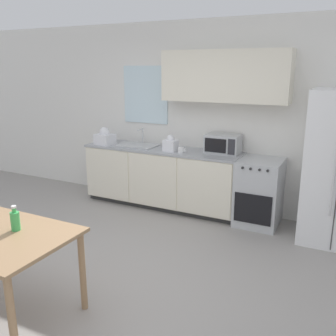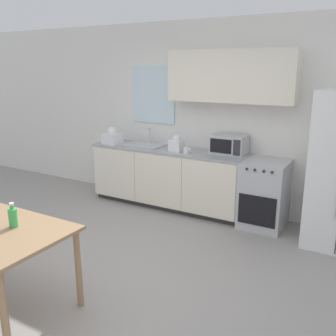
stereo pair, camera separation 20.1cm
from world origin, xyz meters
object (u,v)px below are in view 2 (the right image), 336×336
Objects in this scene: coffee_mug at (187,150)px; drink_bottle at (13,217)px; microwave at (229,144)px; oven_range at (264,194)px.

coffee_mug is 2.68m from drink_bottle.
microwave reaches higher than coffee_mug.
drink_bottle is (-0.78, -2.92, -0.18)m from microwave.
drink_bottle is at bearing -95.68° from coffee_mug.
coffee_mug reaches higher than drink_bottle.
microwave is 0.58m from coffee_mug.
oven_range is 0.82m from microwave.
microwave is at bearing 167.91° from oven_range.
coffee_mug is (-1.08, -0.14, 0.49)m from oven_range.
coffee_mug is 0.55× the size of drink_bottle.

